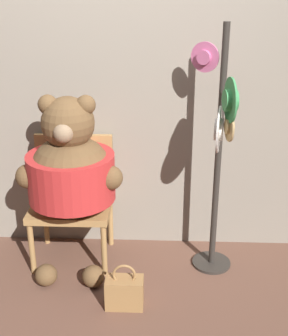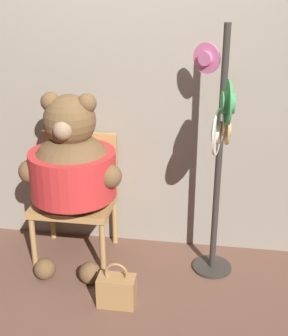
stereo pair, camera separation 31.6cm
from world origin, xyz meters
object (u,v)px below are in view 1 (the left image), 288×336
Objects in this scene: teddy_bear at (71,172)px; hat_display_rack at (219,148)px; chair at (73,194)px; handbag_on_ground at (124,292)px.

hat_display_rack is (0.99, -0.03, 0.20)m from teddy_bear.
teddy_bear is (0.03, -0.16, 0.24)m from chair.
hat_display_rack is 5.50× the size of handbag_on_ground.
chair is at bearing 169.50° from hat_display_rack.
chair is at bearing 124.46° from handbag_on_ground.
chair is 0.29m from teddy_bear.
hat_display_rack reaches higher than teddy_bear.
teddy_bear is 0.74× the size of hat_display_rack.
chair is 2.90× the size of handbag_on_ground.
chair reaches higher than handbag_on_ground.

